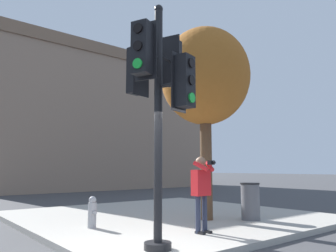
% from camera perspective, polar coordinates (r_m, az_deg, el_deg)
% --- Properties ---
extents(sidewalk_corner, '(8.00, 8.00, 0.13)m').
position_cam_1_polar(sidewalk_corner, '(10.19, -0.22, -15.48)').
color(sidewalk_corner, '#ADA89E').
rests_on(sidewalk_corner, ground_plane).
extents(traffic_signal_pole, '(1.39, 1.45, 4.39)m').
position_cam_1_polar(traffic_signal_pole, '(5.95, -1.64, 6.77)').
color(traffic_signal_pole, black).
rests_on(traffic_signal_pole, sidewalk_corner).
extents(person_photographer, '(0.50, 0.53, 1.62)m').
position_cam_1_polar(person_photographer, '(7.23, 5.85, -10.44)').
color(person_photographer, black).
rests_on(person_photographer, sidewalk_corner).
extents(street_tree, '(2.52, 2.52, 5.34)m').
position_cam_1_polar(street_tree, '(9.41, 6.44, 8.38)').
color(street_tree, brown).
rests_on(street_tree, sidewalk_corner).
extents(fire_hydrant, '(0.19, 0.25, 0.72)m').
position_cam_1_polar(fire_hydrant, '(8.06, -13.06, -14.41)').
color(fire_hydrant, '#99999E').
rests_on(fire_hydrant, sidewalk_corner).
extents(trash_bin, '(0.52, 0.52, 0.98)m').
position_cam_1_polar(trash_bin, '(9.31, 14.15, -12.56)').
color(trash_bin, '#5B5B60').
rests_on(trash_bin, sidewalk_corner).
extents(building_right, '(17.41, 13.05, 10.20)m').
position_cam_1_polar(building_right, '(29.36, -13.94, -0.10)').
color(building_right, gray).
rests_on(building_right, ground_plane).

